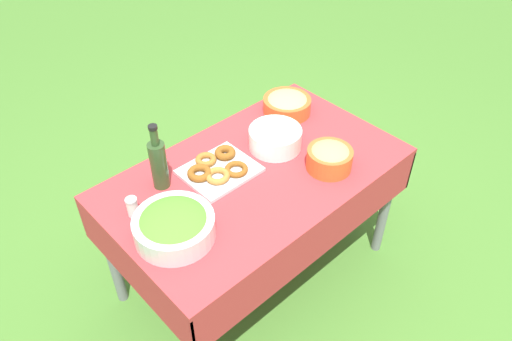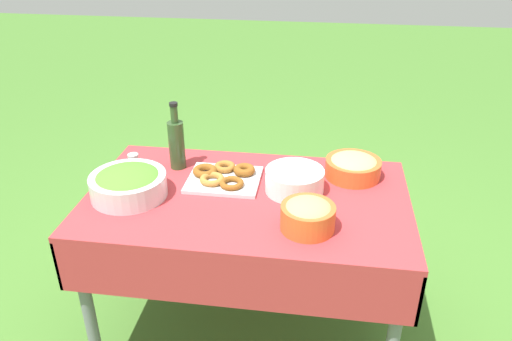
# 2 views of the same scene
# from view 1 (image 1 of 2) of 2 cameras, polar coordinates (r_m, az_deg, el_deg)

# --- Properties ---
(ground_plane) EXTENTS (14.00, 14.00, 0.00)m
(ground_plane) POSITION_cam_1_polar(r_m,az_deg,el_deg) (2.71, -0.08, -11.42)
(ground_plane) COLOR #477A2D
(picnic_table) EXTENTS (1.32, 0.79, 0.70)m
(picnic_table) POSITION_cam_1_polar(r_m,az_deg,el_deg) (2.26, -0.10, -1.99)
(picnic_table) COLOR #B73338
(picnic_table) RESTS_ON ground_plane
(salad_bowl) EXTENTS (0.31, 0.31, 0.11)m
(salad_bowl) POSITION_cam_1_polar(r_m,az_deg,el_deg) (1.91, -9.35, -6.19)
(salad_bowl) COLOR silver
(salad_bowl) RESTS_ON picnic_table
(pasta_bowl) EXTENTS (0.24, 0.24, 0.10)m
(pasta_bowl) POSITION_cam_1_polar(r_m,az_deg,el_deg) (2.54, 3.57, 7.62)
(pasta_bowl) COLOR #E05B28
(pasta_bowl) RESTS_ON picnic_table
(donut_platter) EXTENTS (0.32, 0.28, 0.05)m
(donut_platter) POSITION_cam_1_polar(r_m,az_deg,el_deg) (2.18, -4.40, 0.25)
(donut_platter) COLOR silver
(donut_platter) RESTS_ON picnic_table
(plate_stack) EXTENTS (0.24, 0.24, 0.10)m
(plate_stack) POSITION_cam_1_polar(r_m,az_deg,el_deg) (2.30, 2.21, 3.71)
(plate_stack) COLOR white
(plate_stack) RESTS_ON picnic_table
(olive_oil_bottle) EXTENTS (0.07, 0.07, 0.31)m
(olive_oil_bottle) POSITION_cam_1_polar(r_m,az_deg,el_deg) (2.08, -11.08, 0.85)
(olive_oil_bottle) COLOR #2D4723
(olive_oil_bottle) RESTS_ON picnic_table
(bread_bowl) EXTENTS (0.20, 0.20, 0.12)m
(bread_bowl) POSITION_cam_1_polar(r_m,az_deg,el_deg) (2.20, 8.41, 1.54)
(bread_bowl) COLOR #E05B28
(bread_bowl) RESTS_ON picnic_table
(salt_shaker) EXTENTS (0.05, 0.05, 0.08)m
(salt_shaker) POSITION_cam_1_polar(r_m,az_deg,el_deg) (2.03, -13.95, -4.04)
(salt_shaker) COLOR white
(salt_shaker) RESTS_ON picnic_table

